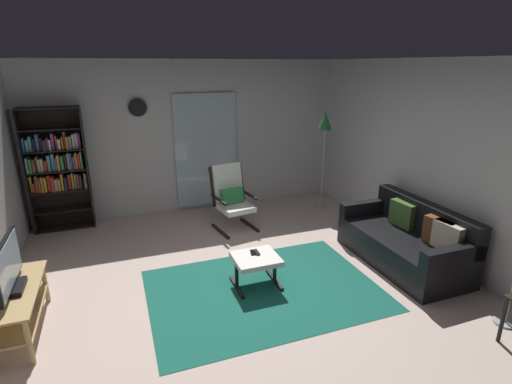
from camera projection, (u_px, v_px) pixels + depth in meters
ground_plane at (244, 287)px, 4.60m from camera, size 7.02×7.02×0.00m
wall_back at (191, 137)px, 6.78m from camera, size 5.60×0.06×2.60m
wall_right at (439, 162)px, 5.08m from camera, size 0.06×6.00×2.60m
glass_door_panel at (206, 151)px, 6.88m from camera, size 1.10×0.01×2.00m
area_rug at (264, 290)px, 4.54m from camera, size 2.63×1.86×0.01m
tv_stand at (17, 304)px, 3.74m from camera, size 0.44×1.11×0.48m
television at (8, 268)px, 3.60m from camera, size 0.20×0.82×0.50m
bookshelf_near_tv at (57, 167)px, 5.98m from camera, size 0.86×0.30×1.92m
leather_sofa at (407, 242)px, 5.08m from camera, size 0.84×1.75×0.80m
lounge_armchair at (231, 196)px, 6.14m from camera, size 0.66×0.73×1.02m
ottoman at (256, 261)px, 4.56m from camera, size 0.52×0.48×0.38m
tv_remote at (257, 252)px, 4.61m from camera, size 0.04×0.14×0.02m
cell_phone at (253, 252)px, 4.62m from camera, size 0.10×0.15×0.01m
floor_lamp_by_shelf at (325, 128)px, 6.73m from camera, size 0.23×0.23×1.73m
wall_clock at (138, 107)px, 6.26m from camera, size 0.29×0.03×0.29m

